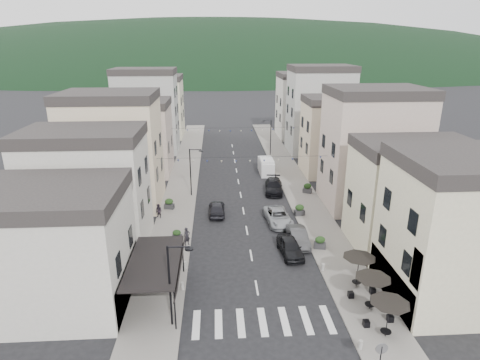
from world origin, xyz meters
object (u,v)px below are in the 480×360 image
Objects in this scene: parked_car_c at (278,217)px; pedestrian_a at (187,236)px; delivery_van at (266,166)px; parked_car_b at (298,237)px; pedestrian_b at (159,211)px; parked_car_a at (290,247)px; parked_car_d at (274,186)px; parked_car_e at (217,208)px.

parked_car_c is 2.97× the size of pedestrian_a.
delivery_van is 2.70× the size of pedestrian_a.
parked_car_b is 0.84× the size of parked_car_c.
delivery_van reaches higher than pedestrian_b.
parked_car_c is 1.10× the size of delivery_van.
parked_car_d reaches higher than parked_car_a.
delivery_van is (-0.05, 7.67, 0.35)m from parked_car_d.
pedestrian_a reaches higher than pedestrian_b.
parked_car_a is at bearing 125.26° from parked_car_e.
parked_car_d is 3.35× the size of pedestrian_b.
parked_car_a is 15.84m from parked_car_d.
pedestrian_b is at bearing 7.34° from parked_car_e.
parked_car_a is at bearing -92.39° from delivery_van.
parked_car_a is at bearing -45.36° from pedestrian_a.
delivery_van is (0.80, 16.87, 0.38)m from parked_car_c.
pedestrian_b reaches higher than parked_car_c.
delivery_van reaches higher than parked_car_e.
pedestrian_b reaches higher than parked_car_d.
parked_car_b is 10.41m from pedestrian_a.
parked_car_b is at bearing -89.57° from delivery_van.
delivery_van is at bearing 32.53° from pedestrian_a.
parked_car_e is 7.61m from pedestrian_a.
delivery_van is at bearing 96.94° from parked_car_d.
pedestrian_b reaches higher than parked_car_a.
parked_car_e is at bearing 152.41° from parked_car_c.
parked_car_c is 0.99× the size of parked_car_d.
parked_car_e is at bearing -117.36° from delivery_van.
parked_car_a is 2.26m from parked_car_b.
parked_car_b is at bearing -81.96° from parked_car_d.
parked_car_c reaches higher than parked_car_b.
parked_car_b is 10.50m from parked_car_e.
delivery_van is at bearing 74.81° from pedestrian_b.
parked_car_e is (-6.39, 2.59, 0.01)m from parked_car_c.
delivery_van is at bearing -116.55° from parked_car_e.
parked_car_c is at bearing -88.71° from parked_car_d.
parked_car_a is 11.26m from parked_car_e.
parked_car_d is at bearing 79.17° from parked_car_c.
parked_car_c is 1.21× the size of parked_car_e.
parked_car_a is 0.83× the size of parked_car_d.
delivery_van reaches higher than parked_car_a.
pedestrian_b is at bearing -132.29° from delivery_van.
delivery_van is 23.58m from pedestrian_a.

